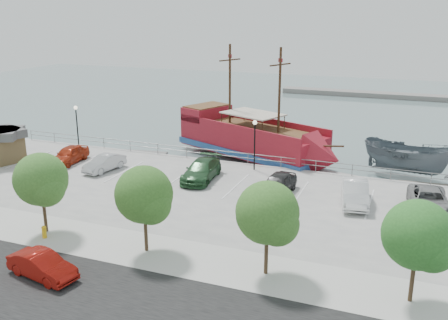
% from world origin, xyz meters
% --- Properties ---
extents(ground, '(160.00, 160.00, 0.00)m').
position_xyz_m(ground, '(0.00, 0.00, -1.00)').
color(ground, slate).
extents(street, '(100.00, 8.00, 0.04)m').
position_xyz_m(street, '(0.00, -16.00, 0.01)').
color(street, black).
rests_on(street, land_slab).
extents(sidewalk, '(100.00, 4.00, 0.05)m').
position_xyz_m(sidewalk, '(0.00, -10.00, 0.01)').
color(sidewalk, '#B7B6B3').
rests_on(sidewalk, land_slab).
extents(seawall_railing, '(50.00, 0.06, 1.00)m').
position_xyz_m(seawall_railing, '(0.00, 7.80, 0.53)').
color(seawall_railing, gray).
rests_on(seawall_railing, land_slab).
extents(far_shore, '(40.00, 3.00, 0.80)m').
position_xyz_m(far_shore, '(10.00, 55.00, -0.60)').
color(far_shore, gray).
rests_on(far_shore, ground).
extents(pirate_ship, '(18.25, 11.45, 11.40)m').
position_xyz_m(pirate_ship, '(-1.21, 12.30, 0.91)').
color(pirate_ship, maroon).
rests_on(pirate_ship, ground).
extents(patrol_boat, '(8.37, 5.31, 3.03)m').
position_xyz_m(patrol_boat, '(12.02, 12.15, 0.52)').
color(patrol_boat, '#566067').
rests_on(patrol_boat, ground).
extents(dock_west, '(7.08, 3.04, 0.39)m').
position_xyz_m(dock_west, '(-13.70, 9.20, -0.80)').
color(dock_west, slate).
rests_on(dock_west, ground).
extents(dock_mid, '(7.02, 3.58, 0.39)m').
position_xyz_m(dock_mid, '(7.25, 9.20, -0.81)').
color(dock_mid, '#989693').
rests_on(dock_mid, ground).
extents(dock_east, '(7.57, 2.77, 0.42)m').
position_xyz_m(dock_east, '(15.36, 9.20, -0.79)').
color(dock_east, '#6A6458').
rests_on(dock_east, ground).
extents(shed, '(4.58, 4.58, 2.95)m').
position_xyz_m(shed, '(-21.82, 0.51, 1.57)').
color(shed, brown).
rests_on(shed, land_slab).
extents(street_sedan, '(4.16, 2.08, 1.31)m').
position_xyz_m(street_sedan, '(-4.44, -14.45, 0.65)').
color(street_sedan, maroon).
rests_on(street_sedan, street).
extents(fire_hydrant, '(0.28, 0.28, 0.82)m').
position_xyz_m(fire_hydrant, '(-7.46, -10.80, 0.45)').
color(fire_hydrant, gold).
rests_on(fire_hydrant, sidewalk).
extents(lamp_post_left, '(0.36, 0.36, 4.28)m').
position_xyz_m(lamp_post_left, '(-18.00, 6.50, 2.94)').
color(lamp_post_left, black).
rests_on(lamp_post_left, land_slab).
extents(lamp_post_mid, '(0.36, 0.36, 4.28)m').
position_xyz_m(lamp_post_mid, '(0.00, 6.50, 2.94)').
color(lamp_post_mid, black).
rests_on(lamp_post_mid, land_slab).
extents(tree_c, '(3.30, 3.20, 5.00)m').
position_xyz_m(tree_c, '(-7.85, -10.07, 3.30)').
color(tree_c, '#473321').
rests_on(tree_c, sidewalk).
extents(tree_d, '(3.30, 3.20, 5.00)m').
position_xyz_m(tree_d, '(-0.85, -10.07, 3.30)').
color(tree_d, '#473321').
rests_on(tree_d, sidewalk).
extents(tree_e, '(3.30, 3.20, 5.00)m').
position_xyz_m(tree_e, '(6.15, -10.07, 3.30)').
color(tree_e, '#473321').
rests_on(tree_e, sidewalk).
extents(tree_f, '(3.30, 3.20, 5.00)m').
position_xyz_m(tree_f, '(13.15, -10.07, 3.30)').
color(tree_f, '#473321').
rests_on(tree_f, sidewalk).
extents(parked_car_a, '(2.15, 4.58, 1.51)m').
position_xyz_m(parked_car_a, '(-15.90, 2.40, 0.76)').
color(parked_car_a, '#9F280F').
rests_on(parked_car_a, land_slab).
extents(parked_car_b, '(2.06, 4.22, 1.33)m').
position_xyz_m(parked_car_b, '(-11.69, 1.61, 0.67)').
color(parked_car_b, '#ACADB0').
rests_on(parked_car_b, land_slab).
extents(parked_car_d, '(2.64, 5.52, 1.55)m').
position_xyz_m(parked_car_d, '(-3.12, 2.47, 0.78)').
color(parked_car_d, '#26522D').
rests_on(parked_car_d, land_slab).
extents(parked_car_e, '(2.25, 4.66, 1.54)m').
position_xyz_m(parked_car_e, '(3.42, 1.56, 0.77)').
color(parked_car_e, '#252525').
rests_on(parked_car_e, land_slab).
extents(parked_car_f, '(2.55, 5.16, 1.63)m').
position_xyz_m(parked_car_f, '(8.97, 1.64, 0.81)').
color(parked_car_f, silver).
rests_on(parked_car_f, land_slab).
extents(parked_car_g, '(3.08, 5.65, 1.50)m').
position_xyz_m(parked_car_g, '(13.81, 2.06, 0.75)').
color(parked_car_g, gray).
rests_on(parked_car_g, land_slab).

